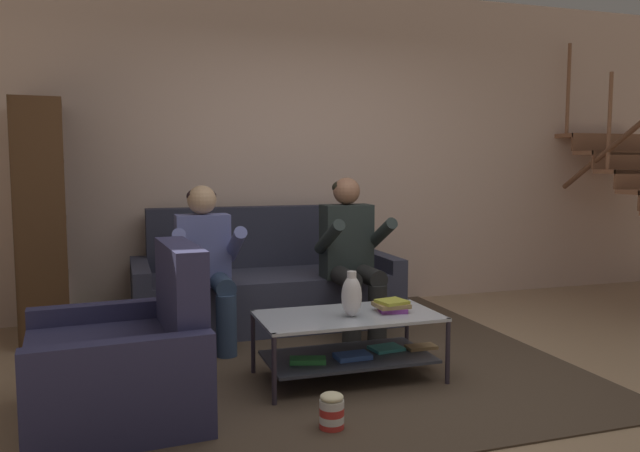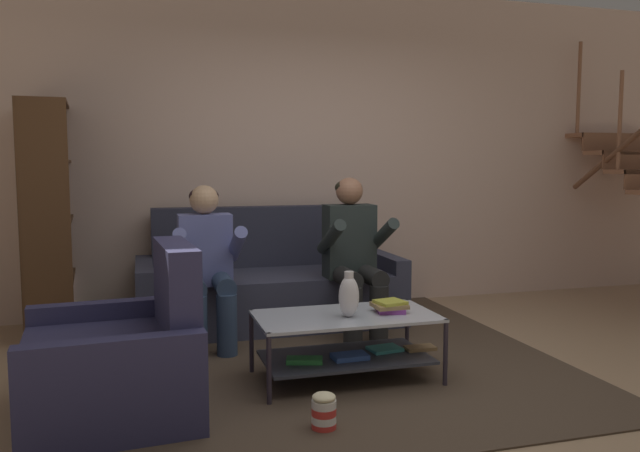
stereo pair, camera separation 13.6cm
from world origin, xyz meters
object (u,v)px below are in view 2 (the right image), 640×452
Objects in this scene: bookshelf at (46,251)px; armchair at (120,362)px; vase at (349,296)px; popcorn_tub at (324,411)px; coffee_table at (347,337)px; person_seated_right at (354,250)px; person_seated_left at (207,259)px; book_stack at (390,306)px; couch at (268,287)px.

bookshelf is 1.78× the size of armchair.
popcorn_tub is at bearing -118.99° from vase.
coffee_table reaches higher than popcorn_tub.
person_seated_right is 1.07× the size of coffee_table.
person_seated_left is 4.23× the size of vase.
person_seated_left is at bearing 128.04° from coffee_table.
person_seated_right is 2.39m from bookshelf.
bookshelf is at bearing 107.64° from armchair.
person_seated_right is 0.99m from book_stack.
couch is 1.74× the size of person_seated_right.
coffee_table is 0.75m from popcorn_tub.
popcorn_tub is at bearing -75.95° from person_seated_left.
couch is 1.86× the size of coffee_table.
bookshelf reaches higher than person_seated_right.
person_seated_left is at bearing -32.42° from bookshelf.
popcorn_tub is (1.56, -2.33, -0.55)m from bookshelf.
vase is (0.18, -1.55, 0.23)m from couch.
vase reaches higher than book_stack.
person_seated_right is at bearing -17.88° from bookshelf.
person_seated_right is at bearing 69.24° from vase.
popcorn_tub is (0.97, -0.48, -0.19)m from armchair.
coffee_table is at bearing -51.96° from person_seated_left.
person_seated_right reaches higher than person_seated_left.
book_stack is at bearing -43.40° from person_seated_left.
armchair is at bearing 153.57° from popcorn_tub.
person_seated_left is 0.96× the size of person_seated_right.
person_seated_left is at bearing 62.79° from armchair.
popcorn_tub is (0.40, -1.60, -0.54)m from person_seated_left.
bookshelf reaches higher than book_stack.
book_stack is at bearing -37.95° from bookshelf.
coffee_table is 5.96× the size of popcorn_tub.
person_seated_right is 6.06× the size of book_stack.
vase is 0.81m from popcorn_tub.
person_seated_right is at bearing 68.55° from coffee_table.
vase is (0.73, -1.00, -0.10)m from person_seated_left.
vase is 0.15× the size of bookshelf.
person_seated_right is at bearing 84.15° from book_stack.
person_seated_right is 1.21× the size of armchair.
bookshelf is 2.86m from popcorn_tub.
armchair reaches higher than book_stack.
book_stack reaches higher than coffee_table.
armchair is at bearing -72.36° from bookshelf.
bookshelf is 9.39× the size of popcorn_tub.
couch is 1.81× the size of person_seated_left.
person_seated_right reaches higher than couch.
armchair is 1.10m from popcorn_tub.
bookshelf is at bearing 137.48° from vase.
armchair is at bearing -117.21° from person_seated_left.
person_seated_left is 1.16× the size of armchair.
couch is 0.85m from person_seated_left.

